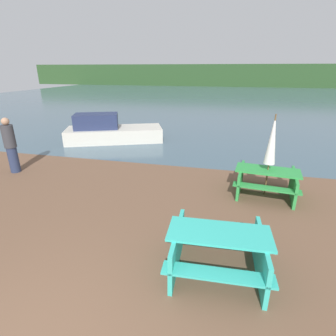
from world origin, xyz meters
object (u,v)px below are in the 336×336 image
at_px(picnic_table_green, 266,179).
at_px(person, 10,146).
at_px(picnic_table_teal, 218,248).
at_px(umbrella_white, 272,140).
at_px(boat, 110,131).

relative_size(picnic_table_green, person, 0.98).
height_order(picnic_table_teal, umbrella_white, umbrella_white).
bearing_deg(boat, picnic_table_teal, -75.98).
relative_size(picnic_table_green, boat, 0.38).
relative_size(picnic_table_teal, person, 0.95).
bearing_deg(picnic_table_teal, boat, 126.00).
height_order(picnic_table_green, boat, boat).
xyz_separation_m(picnic_table_green, person, (-7.92, -0.17, 0.47)).
relative_size(picnic_table_teal, umbrella_white, 0.79).
relative_size(umbrella_white, boat, 0.47).
height_order(picnic_table_green, umbrella_white, umbrella_white).
height_order(boat, person, person).
bearing_deg(picnic_table_teal, person, 155.72).
bearing_deg(picnic_table_teal, umbrella_white, 71.29).
height_order(picnic_table_teal, picnic_table_green, picnic_table_teal).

